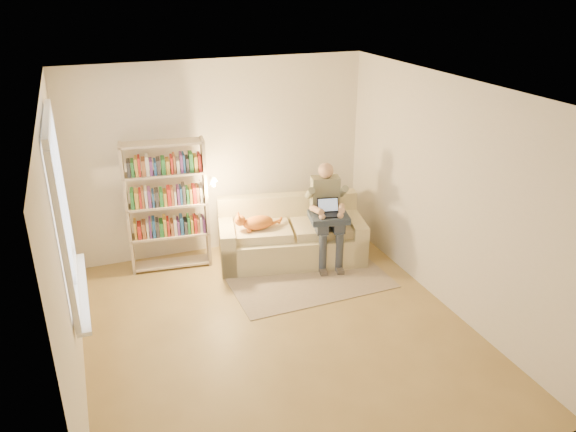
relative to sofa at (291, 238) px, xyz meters
name	(u,v)px	position (x,y,z in m)	size (l,w,h in m)	color
floor	(279,331)	(-0.74, -1.57, -0.29)	(4.50, 4.50, 0.00)	olive
ceiling	(277,90)	(-0.74, -1.57, 2.31)	(4.00, 4.50, 0.02)	white
wall_left	(64,255)	(-2.74, -1.57, 1.01)	(0.02, 4.50, 2.60)	silver
wall_right	(448,196)	(1.26, -1.57, 1.01)	(0.02, 4.50, 2.60)	silver
wall_back	(221,158)	(-0.74, 0.68, 1.01)	(4.00, 0.02, 2.60)	silver
wall_front	(397,354)	(-0.74, -3.82, 1.01)	(4.00, 0.02, 2.60)	silver
window	(68,237)	(-2.69, -1.37, 1.08)	(0.12, 1.52, 1.69)	white
sofa	(291,238)	(0.00, 0.00, 0.00)	(2.04, 1.23, 0.81)	#CABF8F
person	(327,208)	(0.41, -0.24, 0.46)	(0.47, 0.64, 1.34)	gray
cat	(257,222)	(-0.48, -0.02, 0.32)	(0.63, 0.30, 0.23)	orange
blanket	(326,217)	(0.34, -0.35, 0.39)	(0.49, 0.40, 0.08)	#263142
laptop	(326,210)	(0.35, -0.34, 0.48)	(0.32, 0.30, 0.24)	black
bookshelf	(167,200)	(-1.55, 0.33, 0.65)	(1.13, 0.43, 1.71)	#C4B294
rug	(309,280)	(-0.01, -0.67, -0.29)	(1.97, 1.16, 0.01)	gray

